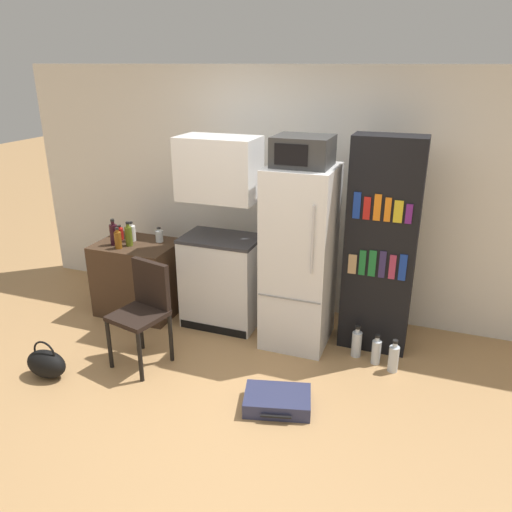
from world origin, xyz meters
TOP-DOWN VIEW (x-y plane):
  - ground_plane at (0.00, 0.00)m, footprint 24.00×24.00m
  - wall_back at (0.20, 2.00)m, footprint 6.40×0.10m
  - side_table at (-1.41, 1.30)m, footprint 0.80×0.61m
  - kitchen_hutch at (-0.50, 1.36)m, footprint 0.74×0.49m
  - refrigerator at (0.29, 1.29)m, footprint 0.58×0.64m
  - microwave at (0.29, 1.29)m, footprint 0.47×0.42m
  - bookshelf at (0.97, 1.45)m, footprint 0.60×0.31m
  - bottle_ketchup_red at (-1.64, 1.35)m, footprint 0.08×0.08m
  - bottle_milk_white at (-1.50, 1.35)m, footprint 0.08×0.08m
  - bottle_wine_dark at (-1.59, 1.19)m, footprint 0.08×0.08m
  - bottle_amber_beer at (-1.49, 1.12)m, footprint 0.07×0.07m
  - bottle_clear_short at (-1.22, 1.42)m, footprint 0.08×0.08m
  - bottle_olive_oil at (-1.44, 1.22)m, footprint 0.07×0.07m
  - chair at (-0.84, 0.50)m, footprint 0.48×0.48m
  - suitcase_large_flat at (0.43, 0.27)m, footprint 0.57×0.45m
  - handbag at (-1.49, -0.02)m, footprint 0.36×0.20m
  - water_bottle_front at (1.20, 1.07)m, footprint 0.09×0.09m
  - water_bottle_middle at (0.87, 1.19)m, footprint 0.09×0.09m
  - water_bottle_back at (1.05, 1.13)m, footprint 0.08×0.08m

SIDE VIEW (x-z plane):
  - ground_plane at x=0.00m, z-range 0.00..0.00m
  - suitcase_large_flat at x=0.43m, z-range 0.00..0.12m
  - water_bottle_back at x=1.05m, z-range -0.02..0.26m
  - handbag at x=-1.49m, z-range -0.04..0.29m
  - water_bottle_front at x=1.20m, z-range -0.02..0.27m
  - water_bottle_middle at x=0.87m, z-range -0.02..0.28m
  - side_table at x=-1.41m, z-range 0.00..0.75m
  - chair at x=-0.84m, z-range 0.09..0.99m
  - bottle_clear_short at x=-1.22m, z-range 0.74..0.89m
  - bottle_ketchup_red at x=-1.64m, z-range 0.74..0.89m
  - refrigerator at x=0.29m, z-range 0.00..1.65m
  - bottle_milk_white at x=-1.50m, z-range 0.73..0.93m
  - kitchen_hutch at x=-0.50m, z-range -0.08..1.76m
  - bottle_amber_beer at x=-1.49m, z-range 0.73..0.94m
  - bottle_olive_oil at x=-1.44m, z-range 0.73..0.98m
  - bottle_wine_dark at x=-1.59m, z-range 0.73..0.99m
  - bookshelf at x=0.97m, z-range 0.00..1.91m
  - wall_back at x=0.20m, z-range 0.00..2.44m
  - microwave at x=0.29m, z-range 1.65..1.90m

